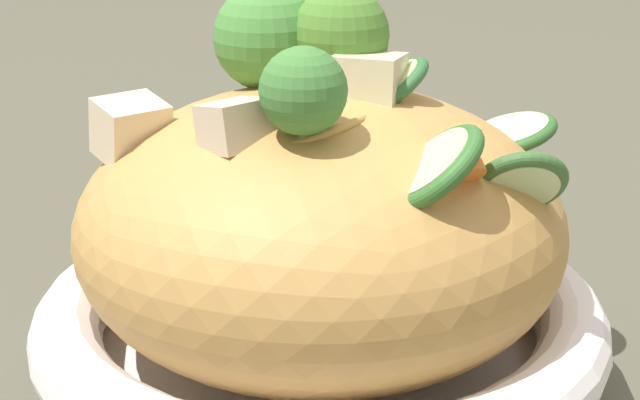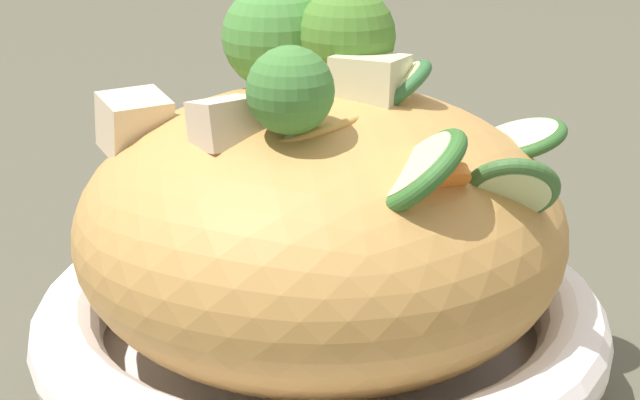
{
  "view_description": "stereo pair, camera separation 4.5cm",
  "coord_description": "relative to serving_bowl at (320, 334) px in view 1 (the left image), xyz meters",
  "views": [
    {
      "loc": [
        -0.39,
        -0.14,
        0.25
      ],
      "look_at": [
        0.0,
        0.0,
        0.1
      ],
      "focal_mm": 54.45,
      "sensor_mm": 36.0,
      "label": 1
    },
    {
      "loc": [
        -0.37,
        -0.18,
        0.25
      ],
      "look_at": [
        0.0,
        0.0,
        0.1
      ],
      "focal_mm": 54.45,
      "sensor_mm": 36.0,
      "label": 2
    }
  ],
  "objects": [
    {
      "name": "serving_bowl",
      "position": [
        0.0,
        0.0,
        0.0
      ],
      "size": [
        0.27,
        0.27,
        0.05
      ],
      "color": "white",
      "rests_on": "ground_plane"
    },
    {
      "name": "chicken_chunks",
      "position": [
        -0.02,
        0.02,
        0.12
      ],
      "size": [
        0.1,
        0.13,
        0.05
      ],
      "color": "beige",
      "rests_on": "serving_bowl"
    },
    {
      "name": "carrot_coins",
      "position": [
        -0.0,
        -0.0,
        0.11
      ],
      "size": [
        0.1,
        0.18,
        0.04
      ],
      "color": "orange",
      "rests_on": "serving_bowl"
    },
    {
      "name": "broccoli_florets",
      "position": [
        0.01,
        0.02,
        0.14
      ],
      "size": [
        0.13,
        0.1,
        0.06
      ],
      "color": "#93B171",
      "rests_on": "serving_bowl"
    },
    {
      "name": "ground_plane",
      "position": [
        0.0,
        0.0,
        -0.03
      ],
      "size": [
        3.0,
        3.0,
        0.0
      ],
      "primitive_type": "plane",
      "color": "#4C4A3B"
    },
    {
      "name": "soy_sauce_bottle",
      "position": [
        0.24,
        0.1,
        0.02
      ],
      "size": [
        0.06,
        0.06,
        0.12
      ],
      "color": "black",
      "rests_on": "ground_plane"
    },
    {
      "name": "zucchini_slices",
      "position": [
        0.0,
        -0.07,
        0.1
      ],
      "size": [
        0.16,
        0.11,
        0.06
      ],
      "color": "beige",
      "rests_on": "serving_bowl"
    },
    {
      "name": "noodle_heap",
      "position": [
        -0.0,
        -0.0,
        0.06
      ],
      "size": [
        0.23,
        0.23,
        0.13
      ],
      "color": "#BD8B49",
      "rests_on": "serving_bowl"
    }
  ]
}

